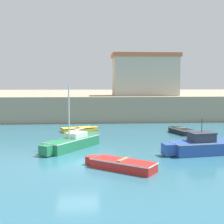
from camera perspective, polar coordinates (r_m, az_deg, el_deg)
ground_plane at (r=18.88m, az=-6.26°, el=-9.28°), size 200.00×200.00×0.00m
quay_seawall at (r=56.44m, az=-4.98°, el=2.08°), size 120.00×40.00×3.11m
dinghy_red_0 at (r=17.42m, az=1.69°, el=-9.51°), size 3.94×3.29×0.61m
sailboat_green_1 at (r=22.74m, az=-7.39°, el=-5.54°), size 4.09×5.10×4.70m
dinghy_black_2 at (r=30.02m, az=12.51°, el=-3.35°), size 1.89×3.39×0.59m
dinghy_yellow_3 at (r=30.77m, az=-6.15°, el=-3.14°), size 3.77×2.32×0.49m
motorboat_blue_5 at (r=21.80m, az=16.10°, el=-5.95°), size 5.25×2.31×2.39m
harbor_shed_near_wharf at (r=41.12m, az=6.02°, el=6.83°), size 8.61×4.38×5.41m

